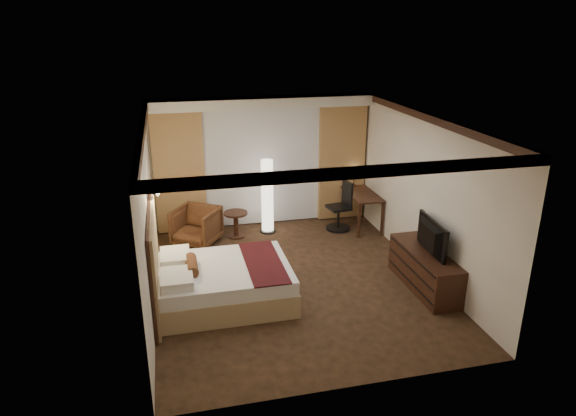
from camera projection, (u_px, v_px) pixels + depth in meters
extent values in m
cube|color=black|center=(294.00, 280.00, 8.61)|extent=(4.50, 5.50, 0.01)
cube|color=white|center=(294.00, 120.00, 7.68)|extent=(4.50, 5.50, 0.01)
cube|color=beige|center=(262.00, 161.00, 10.66)|extent=(4.50, 0.02, 2.70)
cube|color=beige|center=(148.00, 216.00, 7.66)|extent=(0.02, 5.50, 2.70)
cube|color=beige|center=(423.00, 194.00, 8.63)|extent=(0.02, 5.50, 2.70)
cube|color=white|center=(263.00, 102.00, 10.00)|extent=(4.50, 0.50, 0.20)
cube|color=silver|center=(263.00, 167.00, 10.62)|extent=(2.48, 0.04, 2.45)
cube|color=#AC7F4E|center=(179.00, 173.00, 10.19)|extent=(1.00, 0.14, 2.45)
cube|color=#AC7F4E|center=(342.00, 163.00, 10.93)|extent=(1.00, 0.14, 2.45)
imported|color=#4E2817|center=(196.00, 224.00, 9.90)|extent=(1.05, 1.04, 0.80)
imported|color=black|center=(426.00, 235.00, 8.06)|extent=(0.65, 1.04, 0.13)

